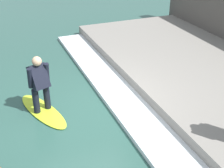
# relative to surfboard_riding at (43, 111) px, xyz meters

# --- Properties ---
(ground_plane) EXTENTS (28.00, 28.00, 0.00)m
(ground_plane) POSITION_rel_surfboard_riding_xyz_m (1.04, -0.50, -0.03)
(ground_plane) COLOR #2D564C
(concrete_ledge) EXTENTS (4.40, 11.39, 0.36)m
(concrete_ledge) POSITION_rel_surfboard_riding_xyz_m (4.70, -0.50, 0.15)
(concrete_ledge) COLOR gray
(concrete_ledge) RESTS_ON ground_plane
(wave_foam_crest) EXTENTS (0.95, 10.82, 0.12)m
(wave_foam_crest) POSITION_rel_surfboard_riding_xyz_m (2.03, -0.50, 0.03)
(wave_foam_crest) COLOR silver
(wave_foam_crest) RESTS_ON ground_plane
(surfboard_riding) EXTENTS (1.14, 2.04, 0.06)m
(surfboard_riding) POSITION_rel_surfboard_riding_xyz_m (0.00, 0.00, 0.00)
(surfboard_riding) COLOR #BFE02D
(surfboard_riding) RESTS_ON ground_plane
(surfer_riding) EXTENTS (0.53, 0.54, 1.42)m
(surfer_riding) POSITION_rel_surfboard_riding_xyz_m (0.00, -0.00, 0.82)
(surfer_riding) COLOR black
(surfer_riding) RESTS_ON surfboard_riding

